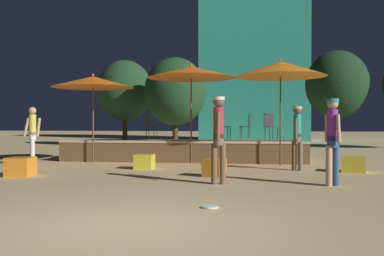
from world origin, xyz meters
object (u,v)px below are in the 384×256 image
at_px(background_tree_1, 175,92).
at_px(person_1, 33,133).
at_px(bistro_chair_3, 222,124).
at_px(patio_umbrella_1, 191,72).
at_px(person_2, 332,136).
at_px(bistro_chair_1, 247,124).
at_px(cube_seat_3, 354,165).
at_px(bistro_chair_0, 270,124).
at_px(person_4, 297,134).
at_px(frisbee_disc, 210,207).
at_px(patio_umbrella_0, 93,82).
at_px(cube_seat_1, 21,167).
at_px(patio_umbrella_2, 281,69).
at_px(background_tree_2, 125,91).
at_px(person_0, 218,133).
at_px(bistro_chair_2, 149,124).
at_px(cube_seat_4, 214,168).
at_px(cube_seat_2, 144,162).

bearing_deg(background_tree_1, person_1, -107.44).
distance_m(bistro_chair_3, background_tree_1, 7.26).
height_order(patio_umbrella_1, person_2, patio_umbrella_1).
distance_m(person_2, bistro_chair_1, 7.06).
xyz_separation_m(cube_seat_3, bistro_chair_0, (-2.06, 2.77, 1.07)).
bearing_deg(person_1, person_4, 62.86).
relative_size(bistro_chair_1, frisbee_disc, 3.62).
distance_m(cube_seat_3, bistro_chair_1, 5.16).
relative_size(patio_umbrella_0, frisbee_disc, 11.67).
relative_size(patio_umbrella_1, cube_seat_1, 5.13).
height_order(patio_umbrella_2, frisbee_disc, patio_umbrella_2).
bearing_deg(person_4, person_1, -163.71).
height_order(person_4, background_tree_2, background_tree_2).
height_order(person_0, background_tree_2, background_tree_2).
bearing_deg(background_tree_1, patio_umbrella_1, -76.21).
height_order(cube_seat_3, person_2, person_2).
distance_m(person_2, frisbee_disc, 3.63).
bearing_deg(bistro_chair_0, background_tree_1, 95.72).
relative_size(cube_seat_1, person_1, 0.35).
xyz_separation_m(cube_seat_3, bistro_chair_1, (-2.82, 4.19, 1.07)).
bearing_deg(bistro_chair_0, cube_seat_1, -170.29).
bearing_deg(person_0, background_tree_1, -78.40).
distance_m(person_2, bistro_chair_2, 7.71).
bearing_deg(cube_seat_1, patio_umbrella_1, 46.27).
xyz_separation_m(frisbee_disc, background_tree_1, (-3.12, 14.65, 2.85)).
relative_size(person_1, bistro_chair_2, 1.98).
xyz_separation_m(cube_seat_4, bistro_chair_1, (0.76, 5.63, 1.05)).
xyz_separation_m(person_1, bistro_chair_2, (3.00, 2.59, 0.29)).
distance_m(background_tree_1, background_tree_2, 4.05).
relative_size(person_1, person_2, 0.99).
bearing_deg(cube_seat_2, bistro_chair_0, 37.38).
bearing_deg(cube_seat_2, background_tree_1, 94.70).
height_order(person_2, background_tree_2, background_tree_2).
height_order(cube_seat_1, bistro_chair_3, bistro_chair_3).
distance_m(bistro_chair_0, bistro_chair_3, 1.61).
distance_m(patio_umbrella_1, bistro_chair_3, 2.17).
xyz_separation_m(patio_umbrella_1, cube_seat_3, (4.59, -1.85, -2.73)).
distance_m(cube_seat_1, background_tree_1, 11.84).
bearing_deg(bistro_chair_1, person_1, -51.10).
distance_m(patio_umbrella_2, bistro_chair_0, 2.12).
xyz_separation_m(patio_umbrella_0, bistro_chair_1, (4.99, 2.53, -1.37)).
bearing_deg(cube_seat_4, background_tree_1, 104.83).
distance_m(bistro_chair_3, frisbee_disc, 8.24).
height_order(cube_seat_3, person_4, person_4).
xyz_separation_m(patio_umbrella_1, cube_seat_4, (1.02, -3.29, -2.71)).
relative_size(person_1, bistro_chair_1, 1.98).
relative_size(person_4, frisbee_disc, 7.08).
xyz_separation_m(cube_seat_4, bistro_chair_0, (1.52, 4.21, 1.05)).
relative_size(patio_umbrella_1, person_4, 1.82).
height_order(person_2, frisbee_disc, person_2).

